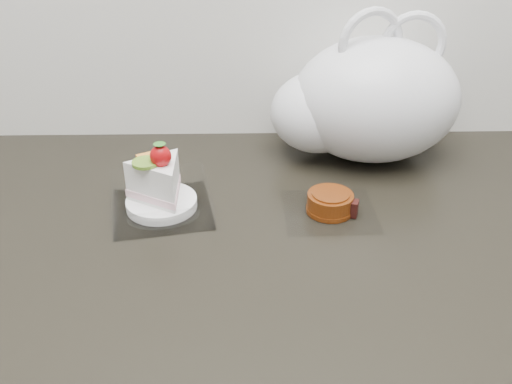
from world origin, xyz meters
TOP-DOWN VIEW (x-y plane):
  - cake_tray at (-0.15, 1.72)m, footprint 0.17×0.17m
  - mooncake_wrap at (0.11, 1.71)m, footprint 0.14×0.14m
  - plastic_bag at (0.18, 1.90)m, footprint 0.35×0.27m

SIDE VIEW (x-z plane):
  - mooncake_wrap at x=0.11m, z-range 0.90..0.93m
  - cake_tray at x=-0.15m, z-range 0.87..0.99m
  - plastic_bag at x=0.18m, z-range 0.87..1.14m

